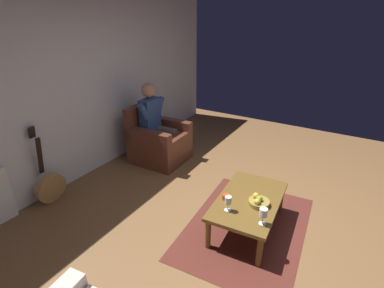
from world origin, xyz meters
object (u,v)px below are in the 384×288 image
object	(u,v)px
guitar	(50,185)
candle_jar	(226,197)
wine_glass_near	(263,213)
fruit_bowl	(259,201)
wine_glass_far	(228,201)
armchair	(158,142)
coffee_table	(249,203)
person_seated	(156,121)

from	to	relation	value
guitar	candle_jar	size ratio (longest dim) A/B	12.53
wine_glass_near	fruit_bowl	world-z (taller)	wine_glass_near
wine_glass_near	wine_glass_far	bearing A→B (deg)	-93.77
armchair	wine_glass_near	bearing A→B (deg)	59.98
coffee_table	wine_glass_far	distance (m)	0.36
coffee_table	candle_jar	xyz separation A→B (m)	(0.13, -0.22, 0.08)
guitar	fruit_bowl	bearing A→B (deg)	107.07
guitar	wine_glass_far	world-z (taller)	guitar
fruit_bowl	wine_glass_far	bearing A→B (deg)	-43.01
wine_glass_far	fruit_bowl	bearing A→B (deg)	136.99
wine_glass_near	fruit_bowl	distance (m)	0.32
person_seated	candle_jar	xyz separation A→B (m)	(0.97, 1.66, -0.26)
armchair	fruit_bowl	size ratio (longest dim) A/B	4.11
coffee_table	wine_glass_far	world-z (taller)	wine_glass_far
armchair	fruit_bowl	world-z (taller)	armchair
candle_jar	wine_glass_far	bearing A→B (deg)	30.57
armchair	wine_glass_near	distance (m)	2.43
wine_glass_near	candle_jar	world-z (taller)	wine_glass_near
armchair	coffee_table	world-z (taller)	armchair
person_seated	candle_jar	world-z (taller)	person_seated
wine_glass_far	candle_jar	size ratio (longest dim) A/B	2.04
candle_jar	guitar	bearing A→B (deg)	-72.57
guitar	candle_jar	distance (m)	2.24
candle_jar	coffee_table	bearing A→B (deg)	121.62
wine_glass_far	guitar	bearing A→B (deg)	-77.29
fruit_bowl	candle_jar	distance (m)	0.35
wine_glass_near	fruit_bowl	bearing A→B (deg)	-153.98
armchair	guitar	world-z (taller)	guitar
person_seated	fruit_bowl	bearing A→B (deg)	64.88
guitar	wine_glass_near	distance (m)	2.66
person_seated	coffee_table	xyz separation A→B (m)	(0.84, 1.88, -0.34)
wine_glass_near	wine_glass_far	size ratio (longest dim) A/B	1.07
armchair	guitar	xyz separation A→B (m)	(1.64, -0.48, -0.09)
coffee_table	candle_jar	world-z (taller)	candle_jar
armchair	wine_glass_far	xyz separation A→B (m)	(1.14, 1.75, 0.18)
guitar	wine_glass_far	distance (m)	2.30
guitar	fruit_bowl	xyz separation A→B (m)	(-0.76, 2.46, 0.19)
person_seated	coffee_table	bearing A→B (deg)	64.67
coffee_table	fruit_bowl	size ratio (longest dim) A/B	5.00
coffee_table	wine_glass_far	xyz separation A→B (m)	(0.30, -0.12, 0.16)
person_seated	wine_glass_far	xyz separation A→B (m)	(1.14, 1.76, -0.18)
fruit_bowl	armchair	bearing A→B (deg)	-114.05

